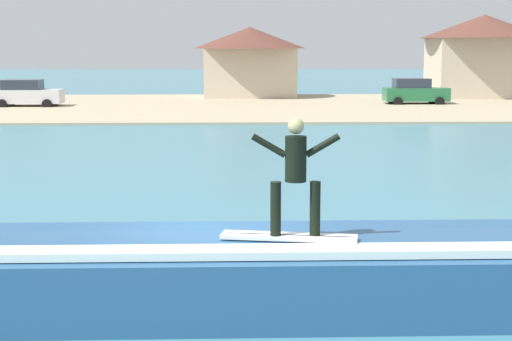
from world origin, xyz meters
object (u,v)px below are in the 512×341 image
(surfer, at_px, (296,170))
(car_near_shore, at_px, (27,94))
(house_gabled_white, at_px, (484,49))
(surfboard, at_px, (289,237))
(wave_crest, at_px, (265,272))
(car_far_shore, at_px, (415,92))
(house_small_cottage, at_px, (250,57))

(surfer, height_order, car_near_shore, surfer)
(house_gabled_white, bearing_deg, surfboard, -110.49)
(surfboard, relative_size, car_near_shore, 0.47)
(wave_crest, xyz_separation_m, house_gabled_white, (18.95, 49.42, 3.23))
(wave_crest, bearing_deg, car_near_shore, 108.59)
(car_far_shore, bearing_deg, house_small_cottage, 144.21)
(car_far_shore, bearing_deg, car_near_shore, -176.98)
(car_near_shore, distance_m, house_gabled_white, 33.94)
(car_near_shore, relative_size, house_gabled_white, 0.45)
(surfboard, distance_m, house_small_cottage, 50.97)
(wave_crest, distance_m, surfer, 1.77)
(wave_crest, distance_m, car_far_shore, 44.26)
(car_far_shore, relative_size, house_gabled_white, 0.45)
(surfboard, xyz_separation_m, house_small_cottage, (0.70, 50.92, 2.02))
(surfboard, height_order, car_far_shore, car_far_shore)
(surfer, xyz_separation_m, car_far_shore, (11.71, 42.96, -1.27))
(wave_crest, relative_size, house_small_cottage, 1.24)
(wave_crest, distance_m, surfboard, 0.82)
(car_near_shore, height_order, house_gabled_white, house_gabled_white)
(surfer, bearing_deg, car_near_shore, 108.97)
(surfer, relative_size, house_gabled_white, 0.18)
(car_near_shore, xyz_separation_m, house_small_cottage, (14.91, 9.37, 2.27))
(car_near_shore, bearing_deg, surfer, -71.03)
(surfboard, xyz_separation_m, car_near_shore, (-14.20, 41.56, -0.25))
(surfboard, height_order, house_gabled_white, house_gabled_white)
(car_near_shore, bearing_deg, house_small_cottage, 32.14)
(surfboard, height_order, surfer, surfer)
(car_near_shore, height_order, car_far_shore, same)
(car_near_shore, xyz_separation_m, car_far_shore, (26.00, 1.37, -0.00))
(surfboard, xyz_separation_m, surfer, (0.09, -0.03, 1.02))
(wave_crest, bearing_deg, house_gabled_white, 69.02)
(house_gabled_white, height_order, house_small_cottage, house_gabled_white)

